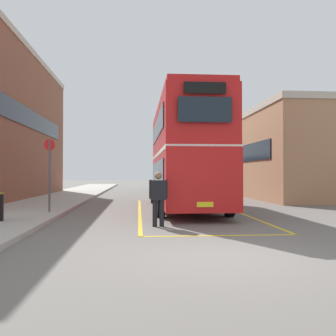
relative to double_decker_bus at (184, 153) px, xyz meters
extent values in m
plane|color=#66605B|center=(-0.40, 4.70, -2.51)|extent=(135.60, 135.60, 0.00)
cube|color=#A39E93|center=(-6.90, 7.10, -2.44)|extent=(4.00, 57.60, 0.14)
cube|color=#232D38|center=(-8.47, 6.43, 2.34)|extent=(0.06, 14.16, 1.10)
cube|color=#AD7A56|center=(8.24, 8.08, 0.17)|extent=(6.27, 13.86, 5.36)
cube|color=#19232D|center=(5.07, 8.08, 0.44)|extent=(0.06, 10.54, 1.10)
cube|color=#BCB29E|center=(8.24, 8.08, 3.03)|extent=(6.39, 13.98, 0.36)
cylinder|color=black|center=(-1.25, 3.30, -2.01)|extent=(0.28, 1.00, 1.00)
cylinder|color=black|center=(1.27, 3.29, -2.01)|extent=(0.28, 1.00, 1.00)
cylinder|color=black|center=(-1.27, -3.29, -2.01)|extent=(0.28, 1.00, 1.00)
cylinder|color=black|center=(1.25, -3.30, -2.01)|extent=(0.28, 1.00, 1.00)
cube|color=red|center=(0.00, 0.00, -1.11)|extent=(2.47, 10.64, 2.10)
cube|color=red|center=(0.00, 0.00, 0.99)|extent=(2.47, 10.43, 2.10)
cube|color=red|center=(0.00, 0.00, 2.14)|extent=(2.37, 10.32, 0.20)
cube|color=white|center=(0.00, 0.00, -0.06)|extent=(2.50, 10.54, 0.14)
cube|color=#19232D|center=(-1.24, 0.00, -0.81)|extent=(0.05, 8.72, 0.84)
cube|color=#19232D|center=(-1.24, 0.00, 1.09)|extent=(0.05, 8.72, 0.84)
cube|color=#19232D|center=(1.24, 0.00, -0.81)|extent=(0.05, 8.72, 0.84)
cube|color=#19232D|center=(1.24, 0.00, 1.09)|extent=(0.05, 8.72, 0.84)
cube|color=#19232D|center=(-0.02, -5.34, 1.09)|extent=(1.71, 0.04, 0.80)
cube|color=black|center=(-0.02, -5.34, 1.77)|extent=(1.34, 0.04, 0.36)
cube|color=#19232D|center=(0.02, 5.34, -0.71)|extent=(1.95, 0.05, 1.00)
cube|color=yellow|center=(-0.02, -5.34, -1.88)|extent=(0.52, 0.03, 0.16)
cylinder|color=black|center=(0.75, 19.98, -2.05)|extent=(0.29, 0.93, 0.92)
cylinder|color=black|center=(3.24, 19.90, -2.05)|extent=(0.29, 0.93, 0.92)
cylinder|color=black|center=(0.57, 14.19, -2.05)|extent=(0.29, 0.93, 0.92)
cylinder|color=black|center=(3.07, 14.12, -2.05)|extent=(0.29, 0.93, 0.92)
cube|color=navy|center=(1.91, 17.05, -0.91)|extent=(2.72, 9.72, 2.60)
cube|color=silver|center=(1.91, 17.05, 0.45)|extent=(2.56, 9.33, 0.12)
cube|color=#19232D|center=(0.68, 17.09, -0.56)|extent=(0.27, 7.71, 0.96)
cube|color=#19232D|center=(3.14, 17.01, -0.56)|extent=(0.27, 7.71, 0.96)
cube|color=#19232D|center=(2.06, 21.89, -0.61)|extent=(1.94, 0.10, 1.10)
cylinder|color=black|center=(-1.39, -5.62, -2.12)|extent=(0.14, 0.14, 0.79)
cylinder|color=black|center=(-1.60, -5.62, -2.12)|extent=(0.14, 0.14, 0.79)
cube|color=black|center=(-1.49, -5.62, -1.42)|extent=(0.47, 0.23, 0.60)
cylinder|color=black|center=(-1.26, -5.61, -1.39)|extent=(0.09, 0.09, 0.57)
cylinder|color=black|center=(-1.72, -5.62, -1.39)|extent=(0.09, 0.09, 0.57)
sphere|color=#8C6647|center=(-1.49, -5.64, -0.98)|extent=(0.22, 0.22, 0.22)
cylinder|color=#4C4C51|center=(-5.46, -2.32, -1.01)|extent=(0.08, 0.08, 2.73)
cylinder|color=red|center=(-5.46, -2.32, 0.18)|extent=(0.44, 0.12, 0.44)
cube|color=gold|center=(-2.02, -1.06, -2.51)|extent=(0.16, 12.64, 0.01)
cube|color=gold|center=(2.02, -1.07, -2.51)|extent=(0.16, 12.64, 0.01)
cube|color=gold|center=(-0.02, -7.38, -2.51)|extent=(4.16, 0.13, 0.01)
camera|label=1|loc=(-2.11, -16.82, -0.92)|focal=39.88mm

